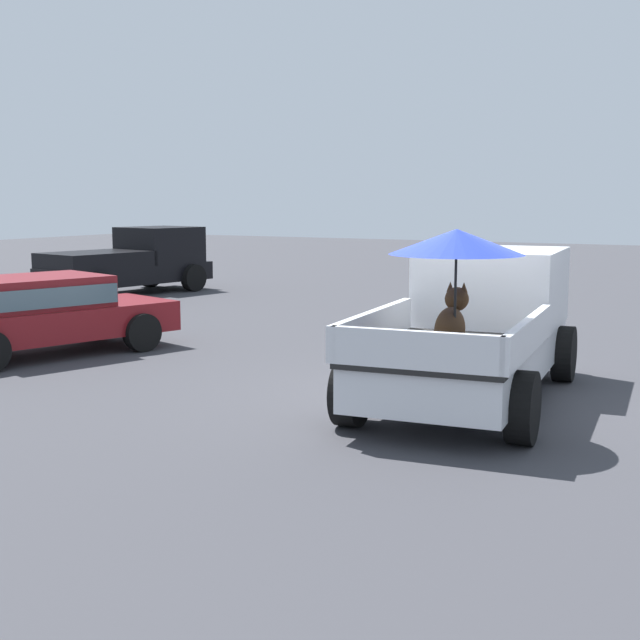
% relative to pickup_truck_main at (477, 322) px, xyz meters
% --- Properties ---
extents(ground_plane, '(80.00, 80.00, 0.00)m').
position_rel_pickup_truck_main_xyz_m(ground_plane, '(-0.38, -0.03, -0.99)').
color(ground_plane, '#38383D').
extents(pickup_truck_main, '(5.21, 2.65, 2.28)m').
position_rel_pickup_truck_main_xyz_m(pickup_truck_main, '(0.00, 0.00, 0.00)').
color(pickup_truck_main, black).
rests_on(pickup_truck_main, ground).
extents(pickup_truck_red, '(5.05, 2.86, 1.80)m').
position_rel_pickup_truck_main_xyz_m(pickup_truck_red, '(7.57, 12.33, -0.12)').
color(pickup_truck_red, black).
rests_on(pickup_truck_red, ground).
extents(parked_sedan_near, '(4.63, 2.98, 1.33)m').
position_rel_pickup_truck_main_xyz_m(parked_sedan_near, '(-0.57, 7.37, -0.25)').
color(parked_sedan_near, black).
rests_on(parked_sedan_near, ground).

